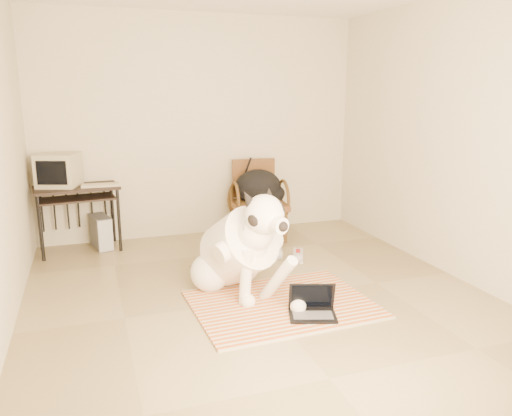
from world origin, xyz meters
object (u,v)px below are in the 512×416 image
backpack (260,188)px  dog (239,250)px  rattan_chair (258,200)px  crt_monitor (59,170)px  pc_tower (101,232)px  laptop (312,308)px  computer_desk (77,196)px

backpack → dog: bearing=-115.4°
dog → rattan_chair: (0.74, 1.63, 0.06)m
crt_monitor → rattan_chair: size_ratio=0.54×
crt_monitor → pc_tower: (0.40, -0.04, -0.74)m
dog → laptop: dog is taller
backpack → pc_tower: bearing=173.0°
backpack → rattan_chair: bearing=104.1°
crt_monitor → backpack: crt_monitor is taller
computer_desk → rattan_chair: size_ratio=0.99×
computer_desk → pc_tower: 0.51m
dog → backpack: 1.77m
laptop → computer_desk: computer_desk is taller
dog → backpack: size_ratio=2.18×
dog → crt_monitor: 2.46m
crt_monitor → pc_tower: size_ratio=1.19×
laptop → backpack: size_ratio=0.72×
laptop → crt_monitor: (-1.95, 2.50, 0.85)m
backpack → laptop: bearing=-98.6°
computer_desk → laptop: bearing=-53.8°
dog → backpack: bearing=64.6°
computer_desk → pc_tower: bearing=10.7°
pc_tower → laptop: bearing=-57.9°
pc_tower → dog: bearing=-58.1°
computer_desk → backpack: (2.11, -0.19, -0.01)m
laptop → dog: bearing=122.4°
laptop → pc_tower: (-1.55, 2.47, 0.11)m
computer_desk → rattan_chair: bearing=-3.7°
pc_tower → backpack: bearing=-7.0°
dog → pc_tower: dog is taller
laptop → rattan_chair: rattan_chair is taller
laptop → rattan_chair: size_ratio=0.46×
pc_tower → rattan_chair: size_ratio=0.45×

